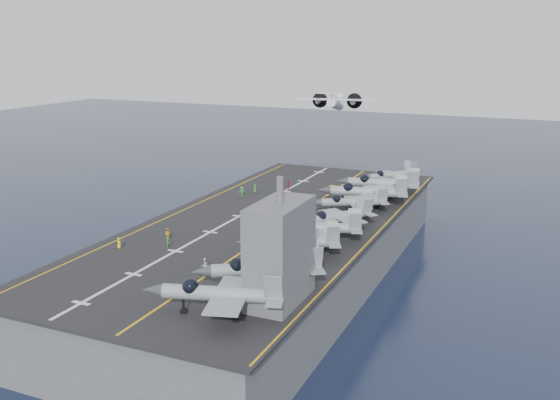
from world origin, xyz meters
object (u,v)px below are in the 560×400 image
at_px(tow_cart_a, 260,250).
at_px(transport_plane, 336,105).
at_px(fighter_jet_0, 222,292).
at_px(island_superstructure, 280,240).

relative_size(tow_cart_a, transport_plane, 0.10).
bearing_deg(transport_plane, tow_cart_a, -79.61).
bearing_deg(fighter_jet_0, transport_plane, 101.22).
height_order(island_superstructure, fighter_jet_0, island_superstructure).
relative_size(fighter_jet_0, transport_plane, 0.80).
height_order(island_superstructure, tow_cart_a, island_superstructure).
xyz_separation_m(island_superstructure, transport_plane, (-22.04, 83.66, 6.68)).
xyz_separation_m(fighter_jet_0, tow_cart_a, (-5.07, 20.24, -2.18)).
relative_size(island_superstructure, fighter_jet_0, 0.81).
height_order(island_superstructure, transport_plane, transport_plane).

